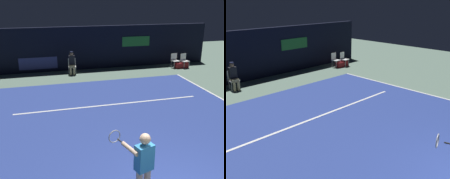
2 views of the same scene
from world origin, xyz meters
The scene contains 9 objects.
ground_plane centered at (0.00, 4.23, 0.00)m, with size 31.16×31.16×0.00m, color slate.
court_surface centered at (0.00, 4.23, 0.01)m, with size 9.85×10.45×0.01m, color navy.
line_service centered at (0.00, 6.05, 0.01)m, with size 7.68×0.10×0.01m, color white.
back_wall centered at (0.00, 12.21, 1.30)m, with size 16.12×0.33×2.60m.
tennis_player centered at (-0.79, 0.47, 0.99)m, with size 0.82×0.92×1.73m.
line_judge_on_chair centered at (-0.96, 11.14, 0.69)m, with size 0.48×0.56×1.32m.
courtside_chair_near centered at (6.05, 10.85, 0.50)m, with size 0.50×0.48×0.88m.
courtside_chair_far centered at (5.50, 11.07, 0.50)m, with size 0.48×0.46×0.88m.
equipment_bag centered at (5.87, 10.83, 0.16)m, with size 0.84×0.32×0.32m, color maroon.
Camera 1 is at (-2.58, -3.79, 4.21)m, focal length 42.64 mm.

